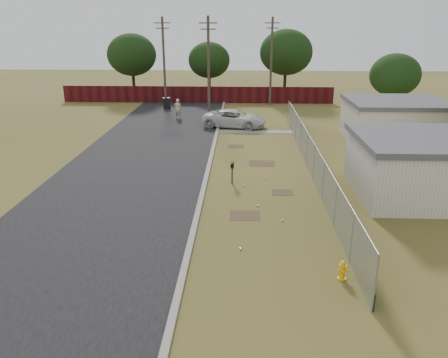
{
  "coord_description": "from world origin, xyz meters",
  "views": [
    {
      "loc": [
        -0.99,
        -23.48,
        8.44
      ],
      "look_at": [
        -1.84,
        -3.08,
        1.1
      ],
      "focal_mm": 35.0,
      "sensor_mm": 36.0,
      "label": 1
    }
  ],
  "objects_px": {
    "pedestrian": "(178,109)",
    "pickup_truck": "(234,119)",
    "mailbox": "(232,167)",
    "fire_hydrant": "(343,270)",
    "trash_bin": "(167,103)"
  },
  "relations": [
    {
      "from": "trash_bin",
      "to": "mailbox",
      "type": "bearing_deg",
      "value": -71.64
    },
    {
      "from": "fire_hydrant",
      "to": "pedestrian",
      "type": "distance_m",
      "value": 28.36
    },
    {
      "from": "mailbox",
      "to": "trash_bin",
      "type": "relative_size",
      "value": 1.08
    },
    {
      "from": "fire_hydrant",
      "to": "trash_bin",
      "type": "bearing_deg",
      "value": 109.83
    },
    {
      "from": "fire_hydrant",
      "to": "pickup_truck",
      "type": "distance_m",
      "value": 23.73
    },
    {
      "from": "mailbox",
      "to": "pedestrian",
      "type": "xyz_separation_m",
      "value": [
        -5.45,
        17.22,
        -0.06
      ]
    },
    {
      "from": "pickup_truck",
      "to": "trash_bin",
      "type": "distance_m",
      "value": 10.89
    },
    {
      "from": "mailbox",
      "to": "trash_bin",
      "type": "xyz_separation_m",
      "value": [
        -7.32,
        22.05,
        -0.38
      ]
    },
    {
      "from": "fire_hydrant",
      "to": "trash_bin",
      "type": "xyz_separation_m",
      "value": [
        -11.38,
        31.54,
        0.23
      ]
    },
    {
      "from": "mailbox",
      "to": "pedestrian",
      "type": "height_order",
      "value": "pedestrian"
    },
    {
      "from": "pickup_truck",
      "to": "pedestrian",
      "type": "bearing_deg",
      "value": 70.55
    },
    {
      "from": "pedestrian",
      "to": "pickup_truck",
      "type": "bearing_deg",
      "value": 150.7
    },
    {
      "from": "fire_hydrant",
      "to": "trash_bin",
      "type": "height_order",
      "value": "trash_bin"
    },
    {
      "from": "pickup_truck",
      "to": "fire_hydrant",
      "type": "bearing_deg",
      "value": -156.99
    },
    {
      "from": "fire_hydrant",
      "to": "mailbox",
      "type": "xyz_separation_m",
      "value": [
        -4.06,
        9.49,
        0.61
      ]
    }
  ]
}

